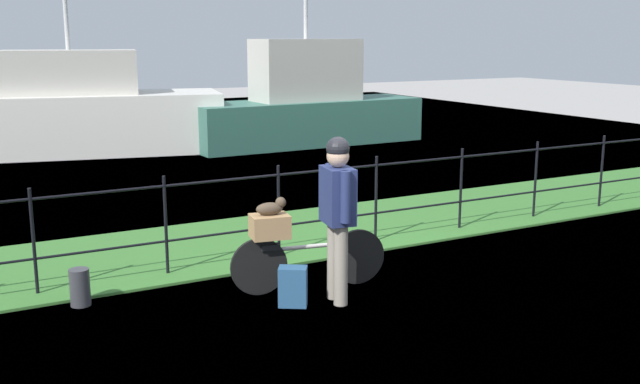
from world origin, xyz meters
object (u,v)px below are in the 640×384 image
(terrier_dog, at_px, (272,207))
(moored_boat_mid, at_px, (306,107))
(mooring_bollard, at_px, (80,287))
(moored_boat_near, at_px, (73,114))
(backpack_on_paving, at_px, (293,286))
(wooden_crate, at_px, (270,226))
(cyclist_person, at_px, (338,205))
(bicycle_main, at_px, (307,260))

(terrier_dog, xyz_separation_m, moored_boat_mid, (5.36, 9.47, 0.00))
(mooring_bollard, height_order, moored_boat_near, moored_boat_near)
(moored_boat_mid, bearing_deg, mooring_bollard, -129.00)
(backpack_on_paving, height_order, mooring_bollard, backpack_on_paving)
(wooden_crate, xyz_separation_m, backpack_on_paving, (0.04, -0.44, -0.52))
(terrier_dog, bearing_deg, moored_boat_near, 89.84)
(backpack_on_paving, distance_m, moored_boat_near, 11.21)
(backpack_on_paving, bearing_deg, terrier_dog, 124.25)
(terrier_dog, distance_m, moored_boat_near, 10.75)
(wooden_crate, distance_m, cyclist_person, 0.78)
(backpack_on_paving, xyz_separation_m, moored_boat_mid, (5.34, 9.91, 0.72))
(moored_boat_mid, bearing_deg, backpack_on_paving, -118.31)
(mooring_bollard, bearing_deg, bicycle_main, -16.47)
(backpack_on_paving, relative_size, moored_boat_near, 0.06)
(bicycle_main, relative_size, mooring_bollard, 4.45)
(backpack_on_paving, distance_m, mooring_bollard, 2.12)
(mooring_bollard, xyz_separation_m, moored_boat_near, (1.87, 10.16, 0.70))
(wooden_crate, distance_m, backpack_on_paving, 0.68)
(backpack_on_paving, bearing_deg, bicycle_main, 78.18)
(moored_boat_mid, bearing_deg, wooden_crate, -119.60)
(terrier_dog, distance_m, moored_boat_mid, 10.88)
(cyclist_person, bearing_deg, bicycle_main, 101.05)
(cyclist_person, bearing_deg, mooring_bollard, 153.94)
(moored_boat_near, relative_size, moored_boat_mid, 1.17)
(wooden_crate, height_order, moored_boat_near, moored_boat_near)
(bicycle_main, distance_m, cyclist_person, 0.83)
(terrier_dog, xyz_separation_m, cyclist_person, (0.47, -0.54, 0.08))
(wooden_crate, bearing_deg, mooring_bollard, 162.17)
(bicycle_main, relative_size, moored_boat_near, 0.24)
(wooden_crate, relative_size, mooring_bollard, 1.03)
(mooring_bollard, bearing_deg, wooden_crate, -17.83)
(wooden_crate, relative_size, cyclist_person, 0.23)
(wooden_crate, xyz_separation_m, moored_boat_mid, (5.38, 9.47, 0.20))
(backpack_on_paving, bearing_deg, mooring_bollard, -176.81)
(bicycle_main, bearing_deg, mooring_bollard, 163.53)
(mooring_bollard, bearing_deg, moored_boat_near, 79.57)
(moored_boat_mid, bearing_deg, moored_boat_near, 166.50)
(wooden_crate, distance_m, moored_boat_mid, 10.89)
(moored_boat_mid, bearing_deg, terrier_dog, -119.48)
(bicycle_main, xyz_separation_m, cyclist_person, (0.09, -0.47, 0.68))
(moored_boat_near, bearing_deg, mooring_bollard, -100.43)
(moored_boat_near, height_order, moored_boat_mid, moored_boat_mid)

